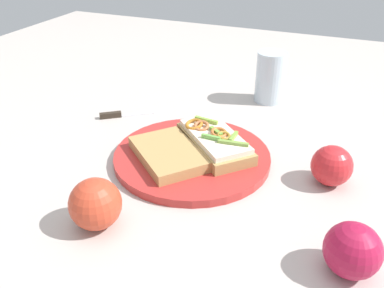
# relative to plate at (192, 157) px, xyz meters

# --- Properties ---
(ground_plane) EXTENTS (2.00, 2.00, 0.00)m
(ground_plane) POSITION_rel_plate_xyz_m (0.00, 0.00, -0.01)
(ground_plane) COLOR #B7ADA5
(ground_plane) RESTS_ON ground
(plate) EXTENTS (0.30, 0.30, 0.02)m
(plate) POSITION_rel_plate_xyz_m (0.00, 0.00, 0.00)
(plate) COLOR #B72E2B
(plate) RESTS_ON ground_plane
(sandwich) EXTENTS (0.18, 0.19, 0.04)m
(sandwich) POSITION_rel_plate_xyz_m (0.03, -0.03, 0.02)
(sandwich) COLOR #AA8951
(sandwich) RESTS_ON plate
(bread_slice_side) EXTENTS (0.18, 0.18, 0.02)m
(bread_slice_side) POSITION_rel_plate_xyz_m (-0.03, 0.03, 0.02)
(bread_slice_side) COLOR tan
(bread_slice_side) RESTS_ON plate
(apple_0) EXTENTS (0.11, 0.11, 0.08)m
(apple_0) POSITION_rel_plate_xyz_m (-0.23, 0.06, 0.03)
(apple_0) COLOR #C63F26
(apple_0) RESTS_ON ground_plane
(apple_1) EXTENTS (0.08, 0.08, 0.08)m
(apple_1) POSITION_rel_plate_xyz_m (-0.18, -0.30, 0.03)
(apple_1) COLOR #A91639
(apple_1) RESTS_ON ground_plane
(apple_2) EXTENTS (0.09, 0.09, 0.07)m
(apple_2) POSITION_rel_plate_xyz_m (0.02, -0.25, 0.03)
(apple_2) COLOR red
(apple_2) RESTS_ON ground_plane
(drinking_glass) EXTENTS (0.07, 0.07, 0.12)m
(drinking_glass) POSITION_rel_plate_xyz_m (0.33, -0.07, 0.05)
(drinking_glass) COLOR silver
(drinking_glass) RESTS_ON ground_plane
(knife) EXTENTS (0.08, 0.11, 0.01)m
(knife) POSITION_rel_plate_xyz_m (0.11, 0.23, -0.00)
(knife) COLOR silver
(knife) RESTS_ON ground_plane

